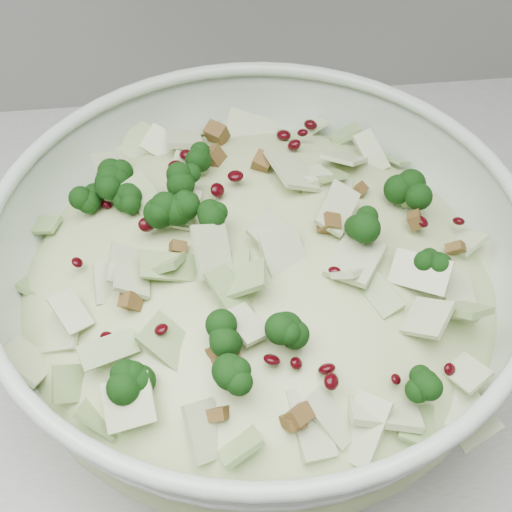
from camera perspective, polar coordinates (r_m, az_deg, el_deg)
The scene contains 2 objects.
mixing_bowl at distance 0.56m, azimuth 0.20°, elevation -2.72°, with size 0.43×0.43×0.16m.
salad at distance 0.54m, azimuth 0.21°, elevation -1.01°, with size 0.40×0.40×0.16m.
Camera 1 is at (-0.73, 1.25, 1.43)m, focal length 50.00 mm.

